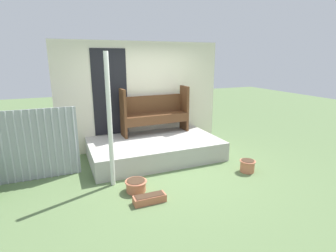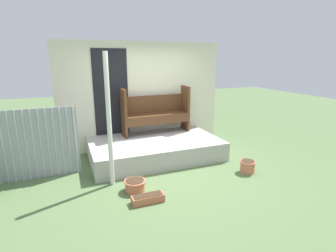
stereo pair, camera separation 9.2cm
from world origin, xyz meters
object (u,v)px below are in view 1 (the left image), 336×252
Objects in this scene: flower_pot_left at (136,185)px; bench at (155,111)px; support_post at (110,122)px; planter_box_rect at (150,199)px; flower_pot_middle at (247,165)px.

bench is at bearing 61.28° from flower_pot_left.
bench is (1.37, 1.52, -0.19)m from support_post.
planter_box_rect is at bearing -113.92° from bench.
flower_pot_middle is at bearing 8.84° from planter_box_rect.
bench reaches higher than flower_pot_middle.
flower_pot_middle reaches higher than flower_pot_left.
flower_pot_middle is (2.28, -0.10, 0.02)m from flower_pot_left.
bench is at bearing 48.12° from support_post.
planter_box_rect is (-0.95, -2.35, -0.91)m from bench.
bench reaches higher than planter_box_rect.
bench is 2.35m from flower_pot_left.
bench reaches higher than flower_pot_left.
support_post is 6.14× the size of flower_pot_left.
planter_box_rect is at bearing -171.16° from flower_pot_middle.
flower_pot_left is 0.45m from planter_box_rect.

